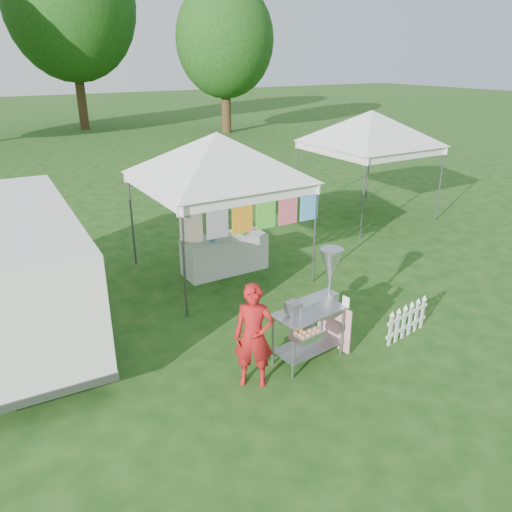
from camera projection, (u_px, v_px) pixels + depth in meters
ground at (320, 347)px, 8.07m from camera, size 120.00×120.00×0.00m
canopy_main at (217, 133)px, 9.72m from camera, size 4.24×4.24×3.45m
canopy_right at (372, 110)px, 13.56m from camera, size 4.24×4.24×3.45m
tree_mid at (70, 4)px, 29.05m from camera, size 7.60×7.60×11.52m
tree_right at (225, 40)px, 28.38m from camera, size 5.60×5.60×8.42m
donut_cart at (319, 298)px, 7.47m from camera, size 1.24×0.97×1.72m
vendor at (254, 336)px, 6.92m from camera, size 0.67×0.63×1.55m
cargo_van at (11, 269)px, 8.18m from camera, size 2.26×5.18×2.12m
picket_fence at (407, 321)px, 8.28m from camera, size 1.07×0.18×0.56m
display_table at (225, 254)px, 10.78m from camera, size 1.80×0.70×0.79m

